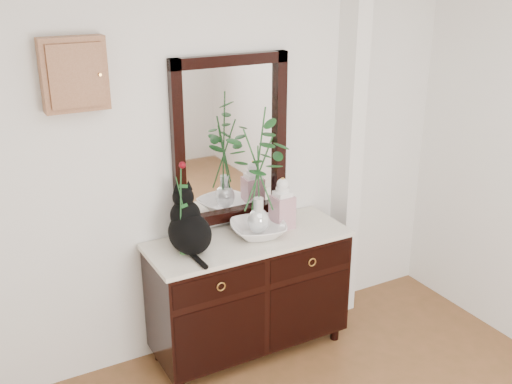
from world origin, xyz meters
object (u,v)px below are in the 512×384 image
sideboard (249,289)px  ginger_jar (282,203)px  lotus_bowl (258,229)px  cat (189,221)px

sideboard → ginger_jar: (0.28, 0.04, 0.55)m
sideboard → lotus_bowl: (0.07, -0.00, 0.42)m
sideboard → ginger_jar: bearing=7.9°
sideboard → lotus_bowl: 0.43m
sideboard → cat: size_ratio=3.24×
cat → lotus_bowl: 0.50m
ginger_jar → sideboard: bearing=-172.1°
sideboard → ginger_jar: 0.62m
sideboard → lotus_bowl: lotus_bowl is taller
cat → ginger_jar: 0.68m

